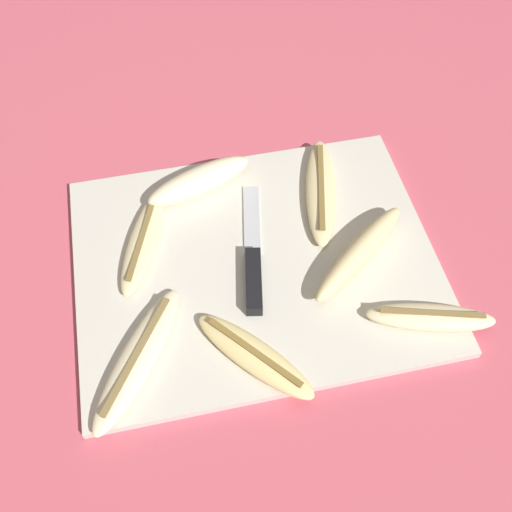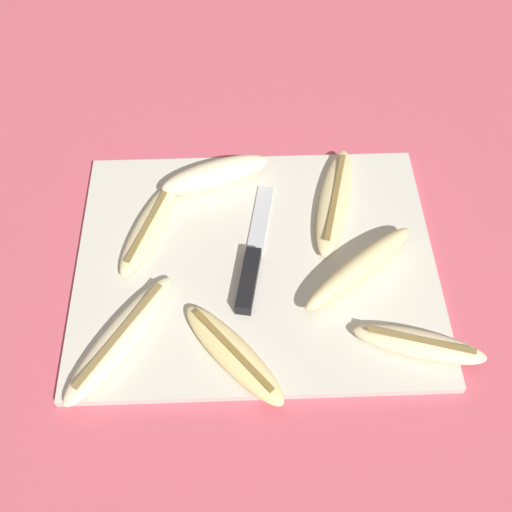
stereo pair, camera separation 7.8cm
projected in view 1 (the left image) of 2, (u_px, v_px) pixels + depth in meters
The scene contains 10 objects.
ground_plane at pixel (256, 265), 0.80m from camera, with size 4.00×4.00×0.00m, color #C65160.
cutting_board at pixel (256, 263), 0.79m from camera, with size 0.47×0.37×0.01m.
knife at pixel (253, 269), 0.77m from camera, with size 0.06×0.21×0.02m.
banana_mellow_near at pixel (359, 253), 0.77m from camera, with size 0.17×0.14×0.04m.
banana_soft_right at pixel (143, 243), 0.79m from camera, with size 0.09×0.17×0.02m.
banana_golden_short at pixel (255, 356), 0.70m from camera, with size 0.14×0.15×0.02m.
banana_pale_long at pixel (138, 358), 0.70m from camera, with size 0.14×0.19×0.02m.
banana_bright_far at pixel (199, 181), 0.84m from camera, with size 0.16×0.09×0.04m.
banana_ripe_center at pixel (321, 191), 0.84m from camera, with size 0.09×0.20×0.02m.
banana_cream_curved at pixel (431, 317), 0.73m from camera, with size 0.16×0.08×0.02m.
Camera 1 is at (-0.09, -0.43, 0.66)m, focal length 42.00 mm.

